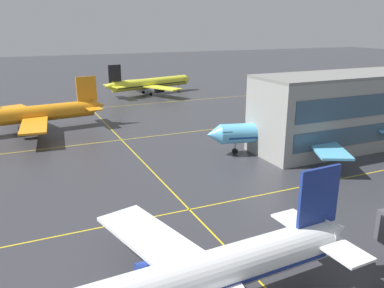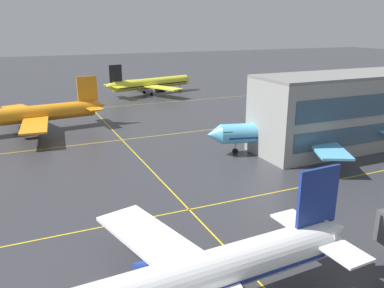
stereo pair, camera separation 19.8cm
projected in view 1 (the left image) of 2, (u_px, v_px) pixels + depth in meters
airliner_front_gate at (184, 282)px, 28.64m from camera, size 33.20×28.64×10.33m
airliner_second_row at (302, 131)px, 69.13m from camera, size 33.77×28.74×10.61m
airliner_third_row at (25, 115)px, 80.75m from camera, size 34.78×29.80×10.81m
airliner_far_left_stand at (150, 83)px, 125.90m from camera, size 32.33×27.54×10.18m
taxiway_markings at (148, 167)px, 62.03m from camera, size 143.56×145.32×0.01m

